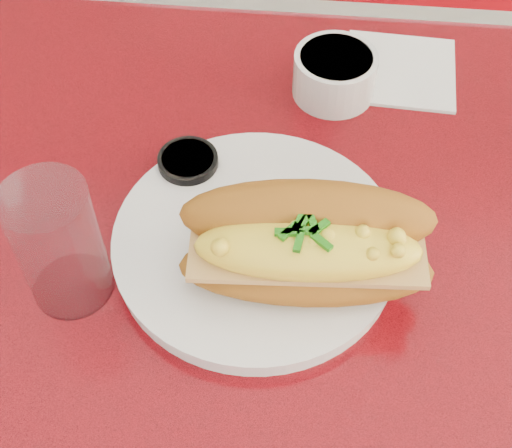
# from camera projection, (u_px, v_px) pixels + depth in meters

# --- Properties ---
(diner_table) EXTENTS (1.23, 0.83, 0.77)m
(diner_table) POSITION_uv_depth(u_px,v_px,m) (388.00, 346.00, 0.81)
(diner_table) COLOR red
(diner_table) RESTS_ON ground
(booth_bench_far) EXTENTS (1.20, 0.51, 0.90)m
(booth_bench_far) POSITION_uv_depth(u_px,v_px,m) (361.00, 85.00, 1.56)
(booth_bench_far) COLOR maroon
(booth_bench_far) RESTS_ON ground
(dinner_plate) EXTENTS (0.30, 0.30, 0.02)m
(dinner_plate) POSITION_uv_depth(u_px,v_px,m) (256.00, 242.00, 0.69)
(dinner_plate) COLOR silver
(dinner_plate) RESTS_ON diner_table
(mac_hoagie) EXTENTS (0.23, 0.12, 0.10)m
(mac_hoagie) POSITION_uv_depth(u_px,v_px,m) (307.00, 244.00, 0.62)
(mac_hoagie) COLOR #9D5E19
(mac_hoagie) RESTS_ON dinner_plate
(fries_pile) EXTENTS (0.11, 0.10, 0.03)m
(fries_pile) POSITION_uv_depth(u_px,v_px,m) (327.00, 243.00, 0.66)
(fries_pile) COLOR orange
(fries_pile) RESTS_ON dinner_plate
(fork) EXTENTS (0.04, 0.14, 0.00)m
(fork) POSITION_uv_depth(u_px,v_px,m) (296.00, 276.00, 0.66)
(fork) COLOR #BABABF
(fork) RESTS_ON dinner_plate
(gravy_ramekin) EXTENTS (0.11, 0.11, 0.05)m
(gravy_ramekin) POSITION_uv_depth(u_px,v_px,m) (335.00, 73.00, 0.81)
(gravy_ramekin) COLOR silver
(gravy_ramekin) RESTS_ON diner_table
(sauce_cup_left) EXTENTS (0.07, 0.07, 0.03)m
(sauce_cup_left) POSITION_uv_depth(u_px,v_px,m) (189.00, 167.00, 0.74)
(sauce_cup_left) COLOR black
(sauce_cup_left) RESTS_ON diner_table
(water_tumbler) EXTENTS (0.08, 0.08, 0.13)m
(water_tumbler) POSITION_uv_depth(u_px,v_px,m) (59.00, 245.00, 0.62)
(water_tumbler) COLOR silver
(water_tumbler) RESTS_ON diner_table
(paper_napkin) EXTENTS (0.14, 0.14, 0.00)m
(paper_napkin) POSITION_uv_depth(u_px,v_px,m) (400.00, 70.00, 0.86)
(paper_napkin) COLOR silver
(paper_napkin) RESTS_ON diner_table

